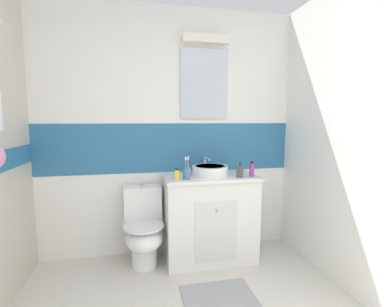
# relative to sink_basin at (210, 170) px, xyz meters

# --- Properties ---
(wall_back_tiled) EXTENTS (3.20, 0.20, 2.50)m
(wall_back_tiled) POSITION_rel_sink_basin_xyz_m (-0.36, 0.30, 0.36)
(wall_back_tiled) COLOR white
(wall_back_tiled) RESTS_ON ground_plane
(wall_right_plain) EXTENTS (0.10, 3.48, 2.50)m
(wall_right_plain) POSITION_rel_sink_basin_xyz_m (0.98, -0.95, 0.35)
(wall_right_plain) COLOR white
(wall_right_plain) RESTS_ON ground_plane
(vanity_cabinet) EXTENTS (0.89, 0.51, 0.85)m
(vanity_cabinet) POSITION_rel_sink_basin_xyz_m (-0.00, 0.00, -0.47)
(vanity_cabinet) COLOR white
(vanity_cabinet) RESTS_ON ground_plane
(sink_basin) EXTENTS (0.35, 0.40, 0.16)m
(sink_basin) POSITION_rel_sink_basin_xyz_m (0.00, 0.00, 0.00)
(sink_basin) COLOR white
(sink_basin) RESTS_ON vanity_cabinet
(toilet) EXTENTS (0.37, 0.50, 0.75)m
(toilet) POSITION_rel_sink_basin_xyz_m (-0.65, 0.00, -0.55)
(toilet) COLOR white
(toilet) RESTS_ON ground_plane
(toothbrush_cup) EXTENTS (0.07, 0.07, 0.21)m
(toothbrush_cup) POSITION_rel_sink_basin_xyz_m (-0.26, -0.14, 0.01)
(toothbrush_cup) COLOR #4C7299
(toothbrush_cup) RESTS_ON vanity_cabinet
(soap_dispenser) EXTENTS (0.06, 0.06, 0.15)m
(soap_dispenser) POSITION_rel_sink_basin_xyz_m (0.25, -0.16, 0.00)
(soap_dispenser) COLOR #4C4C51
(soap_dispenser) RESTS_ON vanity_cabinet
(deodorant_spray_can) EXTENTS (0.04, 0.04, 0.15)m
(deodorant_spray_can) POSITION_rel_sink_basin_xyz_m (0.37, -0.15, 0.02)
(deodorant_spray_can) COLOR #993F99
(deodorant_spray_can) RESTS_ON vanity_cabinet
(perfume_flask_small) EXTENTS (0.04, 0.03, 0.11)m
(perfume_flask_small) POSITION_rel_sink_basin_xyz_m (-0.35, -0.17, 0.00)
(perfume_flask_small) COLOR yellow
(perfume_flask_small) RESTS_ON vanity_cabinet
(bath_mat) EXTENTS (0.57, 0.38, 0.01)m
(bath_mat) POSITION_rel_sink_basin_xyz_m (-0.09, -0.62, -0.89)
(bath_mat) COLOR #99999E
(bath_mat) RESTS_ON ground_plane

